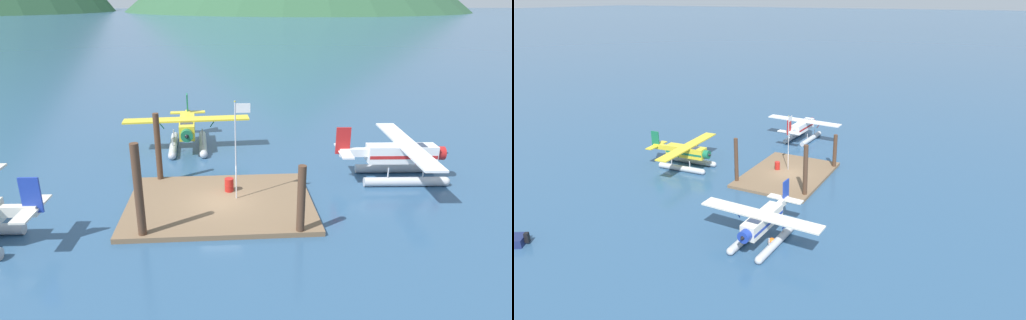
% 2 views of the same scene
% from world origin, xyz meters
% --- Properties ---
extents(ground_plane, '(1200.00, 1200.00, 0.00)m').
position_xyz_m(ground_plane, '(0.00, 0.00, 0.00)').
color(ground_plane, '#2D5175').
extents(dock_platform, '(11.38, 8.43, 0.30)m').
position_xyz_m(dock_platform, '(0.00, 0.00, 0.15)').
color(dock_platform, brown).
rests_on(dock_platform, ground).
extents(piling_near_left, '(0.46, 0.46, 5.39)m').
position_xyz_m(piling_near_left, '(-4.10, -3.75, 2.70)').
color(piling_near_left, '#4C3323').
rests_on(piling_near_left, ground).
extents(piling_near_right, '(0.44, 0.44, 4.05)m').
position_xyz_m(piling_near_right, '(4.35, -3.94, 2.03)').
color(piling_near_right, '#4C3323').
rests_on(piling_near_right, ground).
extents(piling_far_left, '(0.41, 0.41, 4.97)m').
position_xyz_m(piling_far_left, '(-4.18, 3.95, 2.49)').
color(piling_far_left, '#4C3323').
rests_on(piling_far_left, ground).
extents(flagpole, '(0.95, 0.10, 6.24)m').
position_xyz_m(flagpole, '(1.14, 0.36, 4.17)').
color(flagpole, silver).
rests_on(flagpole, dock_platform).
extents(fuel_drum, '(0.62, 0.62, 0.88)m').
position_xyz_m(fuel_drum, '(0.59, 1.48, 0.74)').
color(fuel_drum, '#AD1E19').
rests_on(fuel_drum, dock_platform).
extents(seaplane_white_stbd_fwd, '(7.98, 10.46, 3.84)m').
position_xyz_m(seaplane_white_stbd_fwd, '(12.70, 3.38, 1.58)').
color(seaplane_white_stbd_fwd, '#B7BABF').
rests_on(seaplane_white_stbd_fwd, ground).
extents(seaplane_yellow_bow_left, '(10.47, 7.97, 3.84)m').
position_xyz_m(seaplane_yellow_bow_left, '(-2.80, 11.39, 1.58)').
color(seaplane_yellow_bow_left, '#B7BABF').
rests_on(seaplane_yellow_bow_left, ground).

